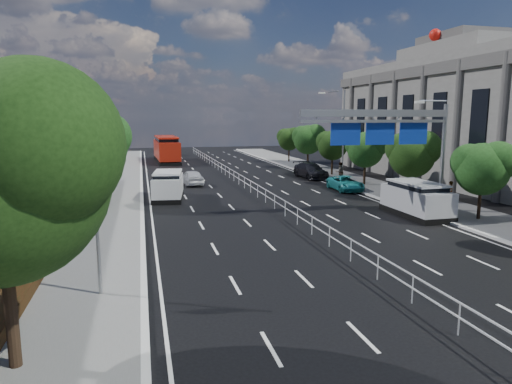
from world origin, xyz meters
name	(u,v)px	position (x,y,z in m)	size (l,w,h in m)	color
ground	(368,273)	(0.00, 0.00, 0.00)	(160.00, 160.00, 0.00)	black
sidewalk_near	(71,298)	(-11.50, 0.00, 0.07)	(5.00, 140.00, 0.14)	slate
kerb_near	(144,291)	(-9.00, 0.00, 0.07)	(0.25, 140.00, 0.15)	silver
median_fence	(246,184)	(0.00, 22.50, 0.53)	(0.05, 85.00, 1.02)	silver
hedge_near	(44,253)	(-13.30, 5.00, 0.36)	(1.00, 36.00, 0.44)	black
toilet_sign	(82,218)	(-10.95, 0.00, 2.94)	(1.62, 0.18, 4.34)	gray
overhead_gantry	(392,129)	(6.74, 10.05, 5.61)	(10.24, 0.38, 7.45)	gray
streetlight_far	(341,128)	(10.50, 26.00, 5.21)	(2.78, 2.40, 9.00)	gray
civic_hall	(483,118)	(23.72, 22.00, 6.27)	(14.40, 36.00, 14.35)	slate
near_tree_big	(0,165)	(-12.13, -4.53, 5.27)	(5.72, 5.33, 7.71)	black
near_tree_back	(97,142)	(-11.94, 17.97, 4.61)	(4.84, 4.51, 6.69)	black
far_tree_c	(483,166)	(11.24, 6.98, 3.43)	(3.52, 3.28, 4.94)	black
far_tree_d	(413,152)	(11.25, 14.48, 3.69)	(3.85, 3.59, 5.34)	black
far_tree_e	(366,148)	(11.25, 21.98, 3.56)	(3.63, 3.38, 5.13)	black
far_tree_f	(333,144)	(11.24, 29.48, 3.49)	(3.52, 3.28, 5.02)	black
far_tree_g	(309,138)	(11.25, 36.98, 3.75)	(3.96, 3.69, 5.45)	black
far_tree_h	(289,138)	(11.24, 44.48, 3.42)	(3.41, 3.18, 4.91)	black
white_minivan	(168,185)	(-6.96, 19.39, 1.07)	(2.80, 5.26, 2.18)	black
red_bus	(166,148)	(-5.41, 49.77, 1.89)	(3.25, 12.19, 3.62)	black
near_car_silver	(192,177)	(-4.37, 26.51, 0.71)	(1.67, 4.15, 1.41)	#BBBDC3
near_car_dark	(175,151)	(-3.46, 60.57, 0.76)	(1.60, 4.59, 1.51)	black
silver_minivan	(416,199)	(8.30, 9.26, 1.10)	(2.28, 5.37, 2.23)	black
parked_car_teal	(346,183)	(8.30, 19.86, 0.63)	(2.09, 4.54, 1.26)	teal
parked_car_dark	(311,170)	(8.30, 28.39, 0.79)	(2.21, 5.43, 1.57)	black
pedestrian_a	(450,192)	(12.92, 12.06, 0.94)	(0.58, 0.38, 1.60)	gray
pedestrian_b	(340,172)	(9.60, 23.94, 1.10)	(0.93, 0.73, 1.92)	gray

